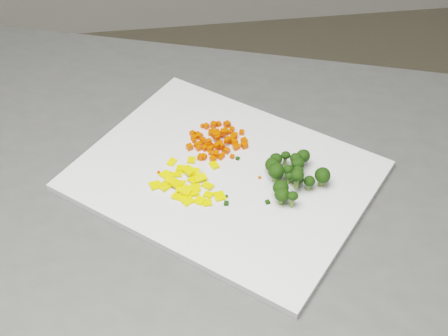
{
  "coord_description": "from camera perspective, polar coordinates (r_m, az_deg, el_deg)",
  "views": [
    {
      "loc": [
        -0.29,
        -0.63,
        1.54
      ],
      "look_at": [
        -0.2,
        0.03,
        0.92
      ],
      "focal_mm": 50.0,
      "sensor_mm": 36.0,
      "label": 1
    }
  ],
  "objects": [
    {
      "name": "carrot_cube_49",
      "position": [
        0.96,
        -0.66,
        2.83
      ],
      "size": [
        0.01,
        0.01,
        0.01
      ],
      "primitive_type": "cube",
      "rotation": [
        0.0,
        0.0,
        2.07
      ],
      "color": "#E93502",
      "rests_on": "carrot_pile"
    },
    {
      "name": "pepper_chunk_8",
      "position": [
        0.89,
        -3.98,
        -1.7
      ],
      "size": [
        0.02,
        0.02,
        0.01
      ],
      "primitive_type": "cube",
      "rotation": [
        -0.1,
        -0.12,
        1.62
      ],
      "color": "yellow",
      "rests_on": "pepper_pile"
    },
    {
      "name": "pepper_chunk_12",
      "position": [
        0.92,
        -3.37,
        -0.18
      ],
      "size": [
        0.02,
        0.02,
        0.01
      ],
      "primitive_type": "cube",
      "rotation": [
        -0.11,
        0.03,
        0.66
      ],
      "color": "yellow",
      "rests_on": "pepper_pile"
    },
    {
      "name": "broccoli_floret_1",
      "position": [
        0.91,
        6.5,
        0.49
      ],
      "size": [
        0.02,
        0.02,
        0.03
      ],
      "primitive_type": null,
      "color": "black",
      "rests_on": "broccoli_pile"
    },
    {
      "name": "broccoli_floret_16",
      "position": [
        0.92,
        5.6,
        0.82
      ],
      "size": [
        0.02,
        0.02,
        0.03
      ],
      "primitive_type": null,
      "color": "black",
      "rests_on": "broccoli_pile"
    },
    {
      "name": "broccoli_floret_13",
      "position": [
        0.92,
        7.18,
        0.8
      ],
      "size": [
        0.03,
        0.03,
        0.03
      ],
      "primitive_type": null,
      "color": "black",
      "rests_on": "broccoli_pile"
    },
    {
      "name": "carrot_cube_7",
      "position": [
        0.96,
        -1.79,
        2.36
      ],
      "size": [
        0.01,
        0.01,
        0.01
      ],
      "primitive_type": "cube",
      "rotation": [
        0.0,
        0.0,
        0.92
      ],
      "color": "#E93502",
      "rests_on": "carrot_pile"
    },
    {
      "name": "broccoli_floret_9",
      "position": [
        0.9,
        5.97,
        -0.87
      ],
      "size": [
        0.02,
        0.02,
        0.02
      ],
      "primitive_type": null,
      "color": "black",
      "rests_on": "broccoli_pile"
    },
    {
      "name": "carrot_cube_60",
      "position": [
        0.96,
        -2.53,
        2.09
      ],
      "size": [
        0.01,
        0.01,
        0.01
      ],
      "primitive_type": "cube",
      "rotation": [
        0.0,
        0.0,
        2.61
      ],
      "color": "#E93502",
      "rests_on": "carrot_pile"
    },
    {
      "name": "carrot_cube_21",
      "position": [
        0.96,
        1.84,
        2.49
      ],
      "size": [
        0.01,
        0.01,
        0.01
      ],
      "primitive_type": "cube",
      "rotation": [
        0.0,
        0.0,
        1.9
      ],
      "color": "#E93502",
      "rests_on": "carrot_pile"
    },
    {
      "name": "pepper_chunk_1",
      "position": [
        0.87,
        -1.56,
        -3.19
      ],
      "size": [
        0.01,
        0.01,
        0.01
      ],
      "primitive_type": "cube",
      "rotation": [
        -0.1,
        0.08,
        1.56
      ],
      "color": "yellow",
      "rests_on": "pepper_pile"
    },
    {
      "name": "carrot_cube_38",
      "position": [
        0.95,
        -1.8,
        1.82
      ],
      "size": [
        0.01,
        0.01,
        0.01
      ],
      "primitive_type": "cube",
      "rotation": [
        0.0,
        0.0,
        0.74
      ],
      "color": "#E93502",
      "rests_on": "carrot_pile"
    },
    {
      "name": "carrot_cube_54",
      "position": [
        0.99,
        0.28,
        4.0
      ],
      "size": [
        0.01,
        0.01,
        0.01
      ],
      "primitive_type": "cube",
      "rotation": [
        0.0,
        0.0,
        0.46
      ],
      "color": "#E93502",
      "rests_on": "carrot_pile"
    },
    {
      "name": "broccoli_floret_17",
      "position": [
        0.9,
        4.73,
        -0.47
      ],
      "size": [
        0.03,
        0.03,
        0.03
      ],
      "primitive_type": null,
      "color": "black",
      "rests_on": "broccoli_pile"
    },
    {
      "name": "carrot_cube_11",
      "position": [
        0.94,
        -0.18,
        2.05
      ],
      "size": [
        0.01,
        0.01,
        0.01
      ],
      "primitive_type": "cube",
      "rotation": [
        0.0,
        0.0,
        2.23
      ],
      "color": "#E93502",
      "rests_on": "carrot_pile"
    },
    {
      "name": "carrot_cube_55",
      "position": [
        0.98,
        -0.95,
        3.24
      ],
      "size": [
        0.01,
        0.01,
        0.01
      ],
      "primitive_type": "cube",
      "rotation": [
        0.0,
        0.0,
        2.43
      ],
      "color": "#E93502",
      "rests_on": "carrot_pile"
    },
    {
      "name": "carrot_cube_3",
      "position": [
        0.95,
        1.07,
        1.87
      ],
      "size": [
        0.01,
        0.01,
        0.01
      ],
      "primitive_type": "cube",
      "rotation": [
        0.0,
        0.0,
        1.91
      ],
      "color": "#E93502",
      "rests_on": "carrot_pile"
    },
    {
      "name": "carrot_cube_17",
      "position": [
        0.94,
        -0.18,
        1.14
      ],
      "size": [
        0.01,
        0.01,
        0.01
      ],
      "primitive_type": "cube",
      "rotation": [
        0.0,
        0.0,
        0.6
      ],
      "color": "#E93502",
      "rests_on": "carrot_pile"
    },
    {
      "name": "pepper_chunk_2",
      "position": [
        0.89,
        -1.5,
        -1.64
      ],
      "size": [
        0.02,
        0.02,
        0.01
      ],
      "primitive_type": "cube",
      "rotation": [
        0.01,
        0.12,
        2.34
      ],
      "color": "yellow",
      "rests_on": "pepper_pile"
    },
    {
      "name": "pepper_chunk_18",
      "position": [
        0.87,
        -3.42,
        -2.94
      ],
      "size": [
        0.02,
        0.02,
        0.0
      ],
      "primitive_type": "cube",
      "rotation": [
        -0.05,
        -0.01,
        2.08
      ],
      "color": "yellow",
      "rests_on": "pepper_pile"
    },
    {
      "name": "carrot_cube_39",
      "position": [
        0.95,
        1.15,
        2.09
      ],
      "size": [
        0.01,
        0.01,
        0.01
      ],
      "primitive_type": "cube",
      "rotation": [
        0.0,
        0.0,
        0.32
      ],
      "color": "#E93502",
      "rests_on": "carrot_pile"
    },
    {
      "name": "carrot_cube_65",
      "position": [
        0.96,
        0.99,
        2.34
      ],
      "size": [
        0.01,
        0.01,
        0.01
      ],
      "primitive_type": "cube",
      "rotation": [
        0.0,
        0.0,
        0.61
      ],
      "color": "#E93502",
      "rests_on": "carrot_pile"
    },
    {
      "name": "carrot_cube_30",
      "position": [
        0.93,
        -0.32,
        0.93
      ],
      "size": [
        0.01,
        0.01,
        0.01
      ],
      "primitive_type": "cube",
      "rotation": [
        0.0,
        0.0,
        2.23
      ],
      "color": "#E93502",
      "rests_on": "carrot_pile"
    },
    {
      "name": "broccoli_floret_11",
      "position": [
        0.9,
        8.92,
        -0.91
      ],
      "size": [
        0.03,
        0.03,
        0.03
      ],
      "primitive_type": null,
      "color": "black",
      "rests_on": "broccoli_pile"
    },
    {
      "name": "carrot_cube_31",
      "position": [
        0.99,
        -0.94,
        3.98
      ],
      "size": [
        0.01,
        0.01,
        0.01
      ],
      "primitive_type": "cube",
      "rotation": [
        0.0,
        0.0,
        1.07
      ],
      "color": "#E93502",
      "rests_on": "carrot_pile"
    },
    {
      "name": "pepper_chunk_27",
      "position": [
        0.89,
        -2.63,
        -1.84
      ],
      "size": [
        0.01,
        0.01,
        0.0
      ],
      "primitive_type": "cube",
      "rotation": [
        -0.05,
        0.09,
        3.11
      ],
      "color": "yellow",
      "rests_on": "pepper_pile"
    },
    {
      "name": "carrot_cube_27",
      "position": [
        0.98,
        -0.59,
        3.4
      ],
      "size": [
        0.01,
        0.01,
        0.01
      ],
      "primitive_type": "cube",
      "rotation": [
        0.0,
        0.0,
        1.59
      ],
      "color": "#E93502",
      "rests_on": "carrot_pile"
    },
    {
      "name": "carrot_cube_51",
      "position": [
        0.95,
        -0.35,
        2.17
      ],
      "size": [
        0.01,
        0.01,
        0.01
      ],
      "primitive_type": "cube",
      "rotation": [
        0.0,
        0.0,
        1.43
      ],
      "color": "#E93502",
      "rests_on": "carrot_pile"
    },
    {
      "name": "broccoli_pile",
      "position": [
        0.88,
        6.3,
        -0.35
      ],
      "size": [
        0.11,
        0.11,
        0.05
      ],
      "primitive_type": null,
      "color": "black",
      "rests_on": "cutting_board"
    },
    {
      "name": "stray_bit_7",
      "position": [
        0.87,
        4.01,
        -3.12
      ],
      "size": [
        0.01,
        0.01,
        0.0
      ],
      "primitive_type": "cube",
      "rotation": [
        0.0,
        0.0,
        0.2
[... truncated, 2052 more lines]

